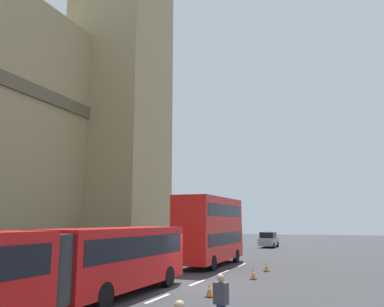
# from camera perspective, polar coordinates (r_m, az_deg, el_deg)

# --- Properties ---
(ground_plane) EXTENTS (160.00, 160.00, 0.00)m
(ground_plane) POSITION_cam_1_polar(r_m,az_deg,el_deg) (21.00, -0.13, -18.49)
(ground_plane) COLOR #333335
(lane_centre_marking) EXTENTS (29.80, 0.16, 0.01)m
(lane_centre_marking) POSITION_cam_1_polar(r_m,az_deg,el_deg) (17.62, -4.95, -20.13)
(lane_centre_marking) COLOR silver
(lane_centre_marking) RESTS_ON ground_plane
(articulated_bus) EXTENTS (18.70, 2.54, 2.90)m
(articulated_bus) POSITION_cam_1_polar(r_m,az_deg,el_deg) (14.44, -21.44, -14.84)
(articulated_bus) COLOR red
(articulated_bus) RESTS_ON ground_plane
(double_decker_bus) EXTENTS (9.01, 2.54, 4.90)m
(double_decker_bus) POSITION_cam_1_polar(r_m,az_deg,el_deg) (29.71, 2.66, -10.66)
(double_decker_bus) COLOR red
(double_decker_bus) RESTS_ON ground_plane
(sedan_lead) EXTENTS (4.40, 1.86, 1.85)m
(sedan_lead) POSITION_cam_1_polar(r_m,az_deg,el_deg) (50.92, 11.00, -12.12)
(sedan_lead) COLOR gray
(sedan_lead) RESTS_ON ground_plane
(traffic_cone_west) EXTENTS (0.36, 0.36, 0.58)m
(traffic_cone_west) POSITION_cam_1_polar(r_m,az_deg,el_deg) (17.88, 2.54, -19.10)
(traffic_cone_west) COLOR black
(traffic_cone_west) RESTS_ON ground_plane
(traffic_cone_middle) EXTENTS (0.36, 0.36, 0.58)m
(traffic_cone_middle) POSITION_cam_1_polar(r_m,az_deg,el_deg) (23.21, 8.82, -16.83)
(traffic_cone_middle) COLOR black
(traffic_cone_middle) RESTS_ON ground_plane
(traffic_cone_east) EXTENTS (0.36, 0.36, 0.58)m
(traffic_cone_east) POSITION_cam_1_polar(r_m,az_deg,el_deg) (26.80, 10.69, -15.81)
(traffic_cone_east) COLOR black
(traffic_cone_east) RESTS_ON ground_plane
(pedestrian_by_kerb) EXTENTS (0.35, 0.45, 1.69)m
(pedestrian_by_kerb) POSITION_cam_1_polar(r_m,az_deg,el_deg) (12.04, 4.21, -20.64)
(pedestrian_by_kerb) COLOR #262D4C
(pedestrian_by_kerb) RESTS_ON ground_plane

